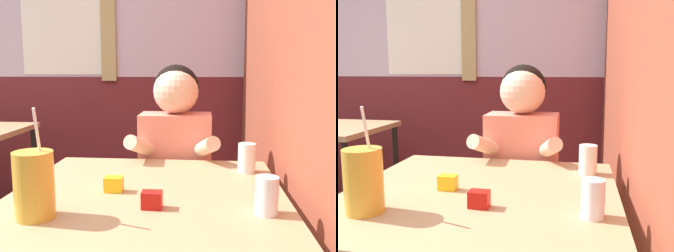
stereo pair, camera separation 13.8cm
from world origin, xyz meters
TOP-DOWN VIEW (x-y plane):
  - brick_wall_right at (1.39, 1.10)m, footprint 0.08×4.21m
  - back_wall at (-0.01, 2.24)m, footprint 5.72×0.09m
  - main_table at (0.86, 0.32)m, footprint 0.90×0.91m
  - person_seated at (0.91, 0.92)m, footprint 0.42×0.41m
  - cocktail_pitcher at (0.58, 0.09)m, footprint 0.11×0.11m
  - glass_near_pitcher at (1.21, 0.17)m, footprint 0.06×0.06m
  - glass_center at (1.21, 0.60)m, footprint 0.07×0.07m
  - condiment_ketchup at (0.89, 0.18)m, footprint 0.06×0.04m
  - condiment_mustard at (0.75, 0.32)m, footprint 0.06×0.04m

SIDE VIEW (x-z plane):
  - person_seated at x=0.91m, z-range 0.05..1.23m
  - main_table at x=0.86m, z-range 0.31..1.07m
  - condiment_ketchup at x=0.89m, z-range 0.76..0.81m
  - condiment_mustard at x=0.75m, z-range 0.76..0.81m
  - glass_near_pitcher at x=1.21m, z-range 0.76..0.87m
  - glass_center at x=1.21m, z-range 0.76..0.87m
  - cocktail_pitcher at x=0.58m, z-range 0.70..1.00m
  - brick_wall_right at x=1.39m, z-range 0.00..2.70m
  - back_wall at x=-0.01m, z-range 0.01..2.71m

